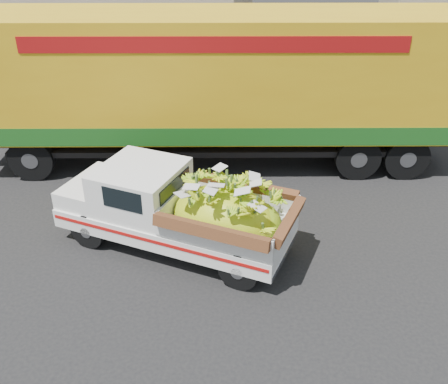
# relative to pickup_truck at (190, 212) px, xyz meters

# --- Properties ---
(ground) EXTENTS (100.00, 100.00, 0.00)m
(ground) POSITION_rel_pickup_truck_xyz_m (-1.97, -0.22, -0.86)
(ground) COLOR black
(ground) RESTS_ON ground
(curb) EXTENTS (60.00, 0.25, 0.15)m
(curb) POSITION_rel_pickup_truck_xyz_m (-1.97, 6.45, -0.78)
(curb) COLOR gray
(curb) RESTS_ON ground
(sidewalk) EXTENTS (60.00, 4.00, 0.14)m
(sidewalk) POSITION_rel_pickup_truck_xyz_m (-1.97, 8.55, -0.79)
(sidewalk) COLOR gray
(sidewalk) RESTS_ON ground
(pickup_truck) EXTENTS (4.80, 2.65, 1.59)m
(pickup_truck) POSITION_rel_pickup_truck_xyz_m (0.00, 0.00, 0.00)
(pickup_truck) COLOR black
(pickup_truck) RESTS_ON ground
(semi_trailer) EXTENTS (12.08, 4.57, 3.80)m
(semi_trailer) POSITION_rel_pickup_truck_xyz_m (-0.24, 4.01, 1.27)
(semi_trailer) COLOR black
(semi_trailer) RESTS_ON ground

